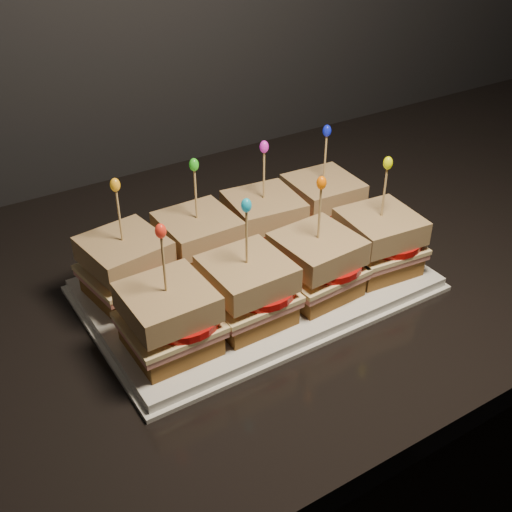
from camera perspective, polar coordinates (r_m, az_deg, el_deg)
cabinet at (r=1.24m, az=0.14°, el=-18.57°), size 2.17×0.70×0.87m
granite_slab at (r=0.93m, az=0.17°, el=-1.16°), size 2.21×0.74×0.03m
platter at (r=0.86m, az=-0.00°, el=-2.58°), size 0.43×0.27×0.02m
platter_rim at (r=0.86m, az=-0.00°, el=-2.90°), size 0.44×0.28×0.01m
sandwich_0_bread_bot at (r=0.84m, az=-11.27°, el=-2.52°), size 0.10×0.10×0.03m
sandwich_0_ham at (r=0.83m, az=-11.39°, el=-1.58°), size 0.11×0.11×0.01m
sandwich_0_cheese at (r=0.82m, az=-11.44°, el=-1.18°), size 0.11×0.11×0.01m
sandwich_0_tomato at (r=0.82m, az=-10.57°, el=-0.70°), size 0.09×0.09×0.01m
sandwich_0_bread_top at (r=0.81m, az=-11.66°, el=0.45°), size 0.10×0.10×0.03m
sandwich_0_pick at (r=0.78m, az=-12.03°, el=3.27°), size 0.00×0.00×0.09m
sandwich_0_frill at (r=0.76m, az=-12.41°, el=6.20°), size 0.01×0.01×0.02m
sandwich_1_bread_bot at (r=0.87m, az=-5.04°, el=-0.45°), size 0.09×0.09×0.03m
sandwich_1_ham at (r=0.86m, az=-5.09°, el=0.47°), size 0.10×0.10×0.01m
sandwich_1_cheese at (r=0.86m, az=-5.12°, el=0.86°), size 0.10×0.10×0.01m
sandwich_1_tomato at (r=0.85m, az=-4.24°, el=1.34°), size 0.09×0.09×0.01m
sandwich_1_bread_top at (r=0.84m, az=-5.21°, el=2.47°), size 0.09×0.09×0.03m
sandwich_1_pick at (r=0.82m, az=-5.37°, el=5.23°), size 0.00×0.00×0.09m
sandwich_1_frill at (r=0.80m, az=-5.54°, el=8.08°), size 0.01×0.01×0.02m
sandwich_2_bread_bot at (r=0.91m, az=0.67°, el=1.45°), size 0.10×0.10×0.03m
sandwich_2_ham at (r=0.90m, az=0.67°, el=2.34°), size 0.11×0.11×0.01m
sandwich_2_cheese at (r=0.90m, az=0.68°, el=2.73°), size 0.11×0.11×0.01m
sandwich_2_tomato at (r=0.90m, az=1.53°, el=3.18°), size 0.09×0.09×0.01m
sandwich_2_bread_top at (r=0.88m, az=0.69°, el=4.28°), size 0.10×0.10×0.03m
sandwich_2_pick at (r=0.86m, az=0.71°, el=6.94°), size 0.00×0.00×0.09m
sandwich_2_frill at (r=0.84m, az=0.73°, el=9.68°), size 0.01×0.01×0.02m
sandwich_3_bread_bot at (r=0.96m, az=5.82°, el=3.15°), size 0.10×0.10×0.03m
sandwich_3_ham at (r=0.95m, az=5.87°, el=4.01°), size 0.11×0.10×0.01m
sandwich_3_cheese at (r=0.95m, az=5.90°, el=4.38°), size 0.11×0.10×0.01m
sandwich_3_tomato at (r=0.95m, az=6.72°, el=4.81°), size 0.09×0.09×0.01m
sandwich_3_bread_top at (r=0.94m, az=5.99°, el=5.87°), size 0.10×0.10×0.03m
sandwich_3_pick at (r=0.92m, az=6.16°, el=8.41°), size 0.00×0.00×0.09m
sandwich_3_frill at (r=0.90m, az=6.33°, el=11.01°), size 0.01×0.01×0.02m
sandwich_4_bread_bot at (r=0.74m, az=-7.59°, el=-7.24°), size 0.09×0.09×0.03m
sandwich_4_ham at (r=0.73m, az=-7.68°, el=-6.25°), size 0.10×0.10×0.01m
sandwich_4_cheese at (r=0.73m, az=-7.72°, el=-5.82°), size 0.10×0.10×0.01m
sandwich_4_tomato at (r=0.72m, az=-6.70°, el=-5.30°), size 0.09×0.09×0.01m
sandwich_4_bread_top at (r=0.71m, az=-7.89°, el=-4.08°), size 0.09×0.09×0.03m
sandwich_4_pick at (r=0.69m, az=-8.17°, el=-1.02°), size 0.00×0.00×0.09m
sandwich_4_frill at (r=0.66m, az=-8.48°, el=2.21°), size 0.01×0.01×0.02m
sandwich_5_bread_bot at (r=0.78m, az=-0.78°, el=-4.69°), size 0.09×0.09×0.03m
sandwich_5_ham at (r=0.77m, az=-0.79°, el=-3.72°), size 0.10×0.10×0.01m
sandwich_5_cheese at (r=0.77m, az=-0.79°, el=-3.30°), size 0.10×0.10×0.01m
sandwich_5_tomato at (r=0.76m, az=0.21°, el=-2.78°), size 0.09×0.09×0.01m
sandwich_5_bread_top at (r=0.75m, az=-0.81°, el=-1.59°), size 0.09×0.09×0.03m
sandwich_5_pick at (r=0.72m, az=-0.84°, el=1.39°), size 0.00×0.00×0.09m
sandwich_5_frill at (r=0.70m, az=-0.87°, el=4.52°), size 0.01×0.01×0.02m
sandwich_6_bread_bot at (r=0.83m, az=5.29°, el=-2.35°), size 0.10×0.10×0.03m
sandwich_6_ham at (r=0.82m, az=5.35°, el=-1.40°), size 0.11×0.10×0.01m
sandwich_6_cheese at (r=0.81m, az=5.38°, el=-1.00°), size 0.11×0.10×0.01m
sandwich_6_tomato at (r=0.81m, az=6.34°, el=-0.51°), size 0.09×0.09×0.01m
sandwich_6_bread_top at (r=0.80m, az=5.48°, el=0.65°), size 0.10×0.10×0.03m
sandwich_6_pick at (r=0.78m, az=5.66°, el=3.51°), size 0.00×0.00×0.09m
sandwich_6_frill at (r=0.75m, az=5.84°, el=6.49°), size 0.01×0.01×0.02m
sandwich_7_bread_bot at (r=0.88m, az=10.63°, el=-0.27°), size 0.10×0.10×0.03m
sandwich_7_ham at (r=0.87m, az=10.74°, el=0.64°), size 0.11×0.11×0.01m
sandwich_7_cheese at (r=0.87m, az=10.79°, el=1.03°), size 0.11×0.11×0.01m
sandwich_7_tomato at (r=0.87m, az=11.69°, el=1.49°), size 0.09×0.09×0.01m
sandwich_7_bread_top at (r=0.86m, az=10.98°, el=2.61°), size 0.10×0.10×0.03m
sandwich_7_pick at (r=0.84m, az=11.31°, el=5.31°), size 0.00×0.00×0.09m
sandwich_7_frill at (r=0.82m, az=11.65°, el=8.11°), size 0.01×0.01×0.02m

